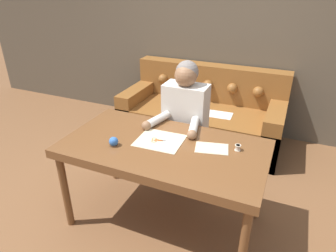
% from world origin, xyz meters
% --- Properties ---
extents(ground_plane, '(16.00, 16.00, 0.00)m').
position_xyz_m(ground_plane, '(0.00, 0.00, 0.00)').
color(ground_plane, brown).
extents(wall_back, '(8.00, 0.06, 2.60)m').
position_xyz_m(wall_back, '(0.00, 2.00, 1.30)').
color(wall_back, brown).
rests_on(wall_back, ground_plane).
extents(dining_table, '(1.56, 0.84, 0.76)m').
position_xyz_m(dining_table, '(0.10, -0.02, 0.69)').
color(dining_table, brown).
rests_on(dining_table, ground_plane).
extents(couch, '(1.96, 0.91, 0.90)m').
position_xyz_m(couch, '(-0.06, 1.56, 0.31)').
color(couch, brown).
rests_on(couch, ground_plane).
extents(person, '(0.48, 0.58, 1.27)m').
position_xyz_m(person, '(0.06, 0.54, 0.64)').
color(person, '#33281E').
rests_on(person, ground_plane).
extents(pattern_paper_main, '(0.37, 0.33, 0.00)m').
position_xyz_m(pattern_paper_main, '(0.05, 0.03, 0.76)').
color(pattern_paper_main, beige).
rests_on(pattern_paper_main, dining_table).
extents(pattern_paper_offcut, '(0.28, 0.22, 0.00)m').
position_xyz_m(pattern_paper_offcut, '(0.45, 0.08, 0.76)').
color(pattern_paper_offcut, beige).
rests_on(pattern_paper_offcut, dining_table).
extents(scissors, '(0.20, 0.10, 0.01)m').
position_xyz_m(scissors, '(0.05, 0.03, 0.76)').
color(scissors, silver).
rests_on(scissors, dining_table).
extents(thread_spool, '(0.04, 0.04, 0.05)m').
position_xyz_m(thread_spool, '(0.63, 0.13, 0.78)').
color(thread_spool, beige).
rests_on(thread_spool, dining_table).
extents(pin_cushion, '(0.07, 0.07, 0.07)m').
position_xyz_m(pin_cushion, '(-0.24, -0.18, 0.79)').
color(pin_cushion, '#4C3828').
rests_on(pin_cushion, dining_table).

